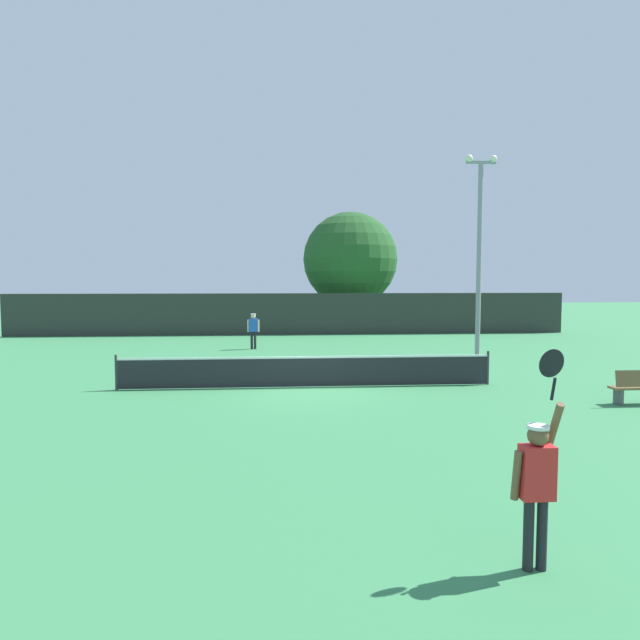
% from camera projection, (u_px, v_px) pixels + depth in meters
% --- Properties ---
extents(ground_plane, '(120.00, 120.00, 0.00)m').
position_uv_depth(ground_plane, '(307.00, 387.00, 17.59)').
color(ground_plane, '#387F4C').
extents(tennis_net, '(11.60, 0.08, 1.07)m').
position_uv_depth(tennis_net, '(307.00, 371.00, 17.55)').
color(tennis_net, '#232328').
rests_on(tennis_net, ground).
extents(perimeter_fence, '(33.56, 0.12, 2.49)m').
position_uv_depth(perimeter_fence, '(292.00, 314.00, 34.04)').
color(perimeter_fence, '#2D332D').
rests_on(perimeter_fence, ground).
extents(player_serving, '(0.68, 0.40, 2.55)m').
position_uv_depth(player_serving, '(537.00, 474.00, 6.48)').
color(player_serving, red).
rests_on(player_serving, ground).
extents(player_receiving, '(0.57, 0.25, 1.69)m').
position_uv_depth(player_receiving, '(253.00, 327.00, 27.03)').
color(player_receiving, blue).
rests_on(player_receiving, ground).
extents(tennis_ball, '(0.07, 0.07, 0.07)m').
position_uv_depth(tennis_ball, '(261.00, 373.00, 19.92)').
color(tennis_ball, '#CCE033').
rests_on(tennis_ball, ground).
extents(light_pole, '(1.18, 0.28, 7.85)m').
position_uv_depth(light_pole, '(479.00, 248.00, 20.83)').
color(light_pole, gray).
rests_on(light_pole, ground).
extents(large_tree, '(6.23, 6.23, 7.76)m').
position_uv_depth(large_tree, '(350.00, 259.00, 37.61)').
color(large_tree, brown).
rests_on(large_tree, ground).
extents(parked_car_near, '(2.07, 4.27, 1.69)m').
position_uv_depth(parked_car_near, '(242.00, 314.00, 41.86)').
color(parked_car_near, white).
rests_on(parked_car_near, ground).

